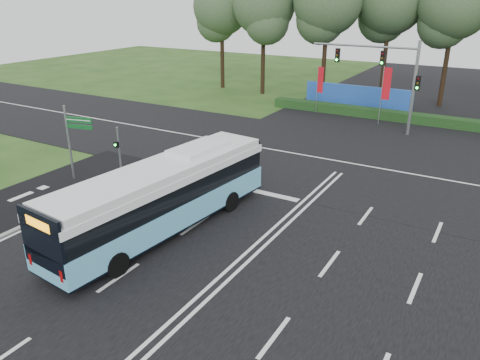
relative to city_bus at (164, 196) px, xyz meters
name	(u,v)px	position (x,y,z in m)	size (l,w,h in m)	color
ground	(257,244)	(4.20, 1.03, -1.73)	(120.00, 120.00, 0.00)	#264818
road_main	(257,243)	(4.20, 1.03, -1.71)	(20.00, 120.00, 0.04)	black
road_cross	(346,163)	(4.20, 13.03, -1.70)	(120.00, 14.00, 0.05)	black
bike_path	(12,207)	(-8.30, -1.97, -1.70)	(5.00, 18.00, 0.06)	black
kerb_strip	(44,217)	(-5.90, -1.97, -1.67)	(0.25, 18.00, 0.12)	gray
city_bus	(164,196)	(0.00, 0.00, 0.00)	(3.67, 12.12, 3.43)	#5FB4DC
pedestrian_signal	(119,151)	(-6.33, 3.79, -0.04)	(0.25, 0.40, 3.09)	gray
street_sign	(73,135)	(-8.29, 2.39, 1.01)	(1.67, 0.49, 4.38)	gray
banner_flag_left	(320,83)	(-2.36, 24.77, 1.03)	(0.61, 0.20, 4.21)	gray
banner_flag_mid	(385,87)	(3.66, 23.58, 1.37)	(0.70, 0.14, 4.76)	gray
traffic_light_gantry	(391,72)	(4.41, 21.53, 2.94)	(8.41, 0.28, 7.00)	gray
hedge	(394,116)	(4.20, 25.53, -1.33)	(22.00, 1.20, 0.80)	black
blue_hoarding	(357,98)	(0.20, 28.03, -0.63)	(10.00, 0.30, 2.20)	blue
eucalyptus_row	(419,4)	(3.79, 32.16, 7.44)	(47.62, 10.21, 12.94)	black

